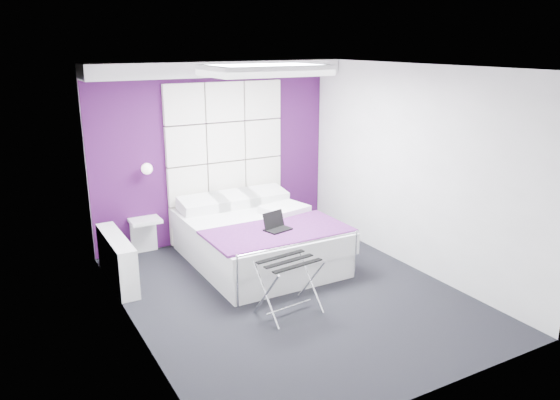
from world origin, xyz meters
name	(u,v)px	position (x,y,z in m)	size (l,w,h in m)	color
floor	(290,293)	(0.00, 0.00, 0.00)	(4.40, 4.40, 0.00)	black
ceiling	(292,67)	(0.00, 0.00, 2.60)	(4.40, 4.40, 0.00)	white
wall_back	(214,153)	(0.00, 2.20, 1.30)	(3.60, 3.60, 0.00)	silver
wall_left	(129,211)	(-1.80, 0.00, 1.30)	(4.40, 4.40, 0.00)	silver
wall_right	(414,169)	(1.80, 0.00, 1.30)	(4.40, 4.40, 0.00)	silver
accent_wall	(215,153)	(0.00, 2.19, 1.30)	(3.58, 0.02, 2.58)	#3E0F44
soffit	(219,69)	(0.00, 1.95, 2.50)	(3.58, 0.50, 0.20)	white
headboard	(226,161)	(0.15, 2.14, 1.17)	(1.80, 0.08, 2.30)	white
skylight	(265,69)	(0.00, 0.60, 2.55)	(1.36, 0.86, 0.12)	white
wall_lamp	(146,168)	(-1.05, 2.06, 1.22)	(0.15, 0.15, 0.15)	white
radiator	(117,260)	(-1.69, 1.30, 0.30)	(0.22, 1.20, 0.60)	white
bed	(258,239)	(0.12, 1.07, 0.32)	(1.78, 2.15, 0.75)	white
nightstand	(145,221)	(-1.12, 2.02, 0.50)	(0.41, 0.32, 0.05)	white
luggage_rack	(289,287)	(-0.25, -0.40, 0.31)	(0.62, 0.46, 0.61)	silver
laptop	(276,225)	(0.12, 0.57, 0.66)	(0.31, 0.22, 0.23)	black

